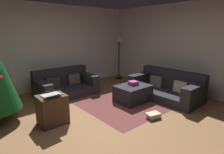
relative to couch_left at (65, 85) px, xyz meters
The scene contains 13 objects.
ground_plane 2.28m from the couch_left, 95.90° to the right, with size 6.40×6.40×0.00m, color brown.
rear_partition 1.37m from the couch_left, 104.76° to the left, with size 6.40×0.12×2.60m, color silver.
corner_partition 3.82m from the couch_left, 37.81° to the right, with size 0.12×6.40×2.60m, color silver.
couch_left is the anchor object (origin of this frame).
couch_right 2.89m from the couch_left, 45.37° to the right, with size 1.00×1.91×0.75m.
ottoman 1.98m from the couch_left, 56.64° to the right, with size 0.86×0.66×0.43m, color #26262B.
gift_box 1.99m from the couch_left, 54.60° to the right, with size 0.22×0.20×0.10m, color #B23F8C.
tv_remote 1.98m from the couch_left, 53.11° to the right, with size 0.05×0.16×0.02m, color black.
side_table 1.78m from the couch_left, 124.48° to the right, with size 0.52×0.44×0.59m, color #4C3323.
laptop 1.86m from the couch_left, 123.37° to the right, with size 0.37×0.41×0.17m.
book_stack 2.74m from the couch_left, 75.20° to the right, with size 0.33×0.26×0.11m.
corner_lamp 2.69m from the couch_left, ahead, with size 0.36×0.36×1.65m.
area_rug 2.00m from the couch_left, 56.64° to the right, with size 2.60×2.00×0.01m, color brown.
Camera 1 is at (-2.08, -2.58, 1.81)m, focal length 29.90 mm.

